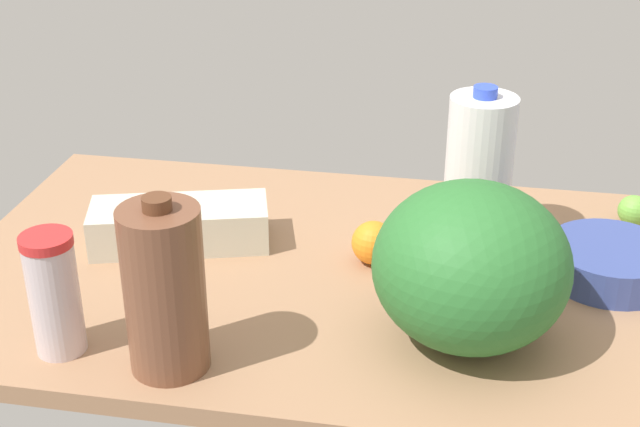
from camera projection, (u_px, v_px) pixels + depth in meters
countertop at (320, 276)px, 146.52cm from camera, size 120.00×76.00×3.00cm
egg_carton at (180, 225)px, 151.65cm from camera, size 31.88×19.08×7.26cm
mixing_bowl at (610, 262)px, 141.71cm from camera, size 19.80×19.80×5.73cm
watermelon at (471, 266)px, 122.95cm from camera, size 27.58×27.58×23.54cm
tumbler_cup at (54, 294)px, 121.57cm from camera, size 7.21×7.21×18.07cm
chocolate_milk_jug at (165, 290)px, 117.02cm from camera, size 10.88×10.88×25.49cm
milk_jug at (479, 171)px, 148.57cm from camera, size 11.22×11.22×27.83cm
orange_far_back at (373, 243)px, 146.02cm from camera, size 7.25×7.25×7.25cm
lime_loose at (633, 210)px, 158.55cm from camera, size 5.52×5.52×5.52cm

